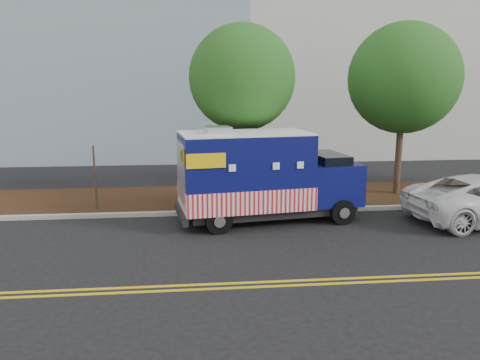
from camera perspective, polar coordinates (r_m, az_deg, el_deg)
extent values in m
plane|color=black|center=(15.17, -0.83, -5.59)|extent=(120.00, 120.00, 0.00)
cube|color=#9E9E99|center=(16.49, -1.25, -3.91)|extent=(120.00, 0.18, 0.15)
cube|color=black|center=(18.52, -1.76, -2.18)|extent=(120.00, 4.00, 0.15)
cube|color=gold|center=(11.02, 1.20, -12.40)|extent=(120.00, 0.10, 0.01)
cube|color=gold|center=(10.79, 1.36, -12.94)|extent=(120.00, 0.10, 0.01)
cylinder|color=#38281C|center=(17.66, 0.24, 3.10)|extent=(0.26, 0.26, 3.75)
sphere|color=#224A14|center=(17.47, 0.25, 12.37)|extent=(3.89, 3.89, 3.89)
cylinder|color=#38281C|center=(19.76, 18.78, 3.24)|extent=(0.26, 0.26, 3.64)
sphere|color=#224A14|center=(19.58, 19.34, 11.63)|extent=(4.28, 4.28, 4.28)
cube|color=#473828|center=(17.15, -17.25, 0.03)|extent=(0.06, 0.06, 2.40)
cube|color=black|center=(15.70, 3.69, -3.46)|extent=(5.68, 2.62, 0.27)
cube|color=#0B0E4E|center=(15.17, 0.58, 1.25)|extent=(4.38, 2.81, 2.34)
cube|color=red|center=(15.34, 0.58, -1.81)|extent=(4.43, 2.88, 0.73)
cube|color=white|center=(15.00, 0.59, 5.73)|extent=(4.38, 2.81, 0.06)
cube|color=#B7B7BA|center=(14.79, -2.72, 6.13)|extent=(0.89, 0.89, 0.21)
cube|color=#0B0E4E|center=(16.24, 10.64, -0.19)|extent=(2.04, 2.33, 1.37)
cube|color=black|center=(16.11, 10.57, 2.08)|extent=(1.24, 2.03, 0.64)
cube|color=black|center=(16.73, 13.38, -1.58)|extent=(0.36, 1.95, 0.29)
cube|color=black|center=(15.09, -7.19, -4.04)|extent=(0.49, 2.20, 0.27)
cube|color=#B7B7BA|center=(14.78, -7.21, 1.07)|extent=(0.29, 1.75, 1.86)
cube|color=#B7B7BA|center=(16.34, 0.56, 2.17)|extent=(1.75, 0.29, 1.07)
cube|color=yellow|center=(13.65, -4.15, 2.34)|extent=(1.16, 0.19, 0.44)
cube|color=yellow|center=(15.92, -5.59, 3.65)|extent=(1.16, 0.19, 0.44)
cylinder|color=black|center=(15.60, 12.37, -3.82)|extent=(0.85, 0.39, 0.82)
cylinder|color=black|center=(17.35, 9.47, -2.14)|extent=(0.85, 0.39, 0.82)
cylinder|color=black|center=(14.30, -2.61, -4.97)|extent=(0.85, 0.39, 0.82)
cylinder|color=black|center=(16.19, -4.00, -3.00)|extent=(0.85, 0.39, 0.82)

